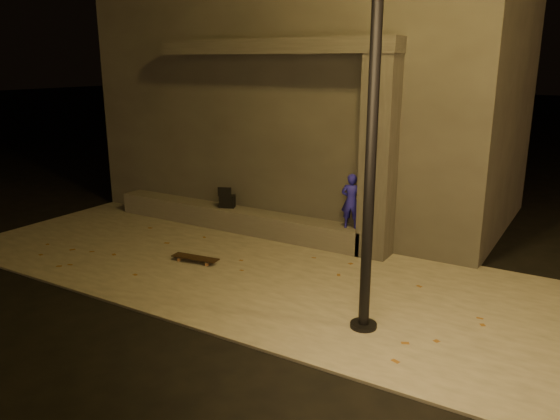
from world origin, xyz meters
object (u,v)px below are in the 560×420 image
Objects in this scene: column at (379,159)px; skateboarder at (351,201)px; skateboard at (195,258)px; street_lamp_0 at (377,26)px; backpack at (227,200)px.

skateboarder is (-0.50, 0.00, -0.83)m from column.
column is 3.71m from skateboard.
street_lamp_0 is at bearing -71.17° from column.
column is at bearing 30.99° from skateboard.
skateboarder is 4.25m from street_lamp_0.
skateboard is (-2.10, -2.01, -0.89)m from skateboarder.
backpack reaches higher than skateboard.
skateboard is at bearing -92.60° from backpack.
column reaches higher than backpack.
backpack is at bearing -12.68° from skateboarder.
skateboard is (0.77, -2.01, -0.53)m from backpack.
column is 3.48× the size of skateboarder.
street_lamp_0 is (0.94, -2.75, 2.07)m from column.
column reaches higher than skateboard.
column is 3.57m from street_lamp_0.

